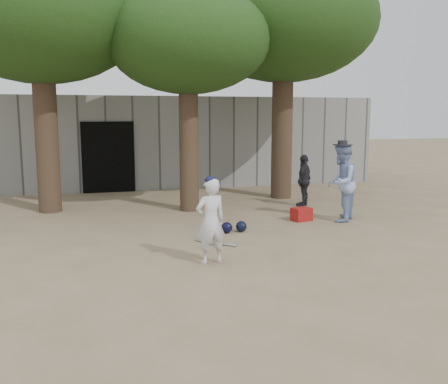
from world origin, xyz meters
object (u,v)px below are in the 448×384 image
object	(u,v)px
boy_player	(211,221)
red_bag	(301,214)
spectator_blue	(341,183)
spectator_dark	(304,180)

from	to	relation	value
boy_player	red_bag	world-z (taller)	boy_player
boy_player	spectator_blue	distance (m)	4.37
spectator_blue	boy_player	bearing A→B (deg)	-15.88
spectator_blue	red_bag	world-z (taller)	spectator_blue
spectator_blue	spectator_dark	distance (m)	2.00
spectator_blue	red_bag	distance (m)	1.15
boy_player	red_bag	bearing A→B (deg)	-148.43
spectator_dark	red_bag	size ratio (longest dim) A/B	3.26
spectator_dark	red_bag	bearing A→B (deg)	18.49
boy_player	spectator_dark	size ratio (longest dim) A/B	1.03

